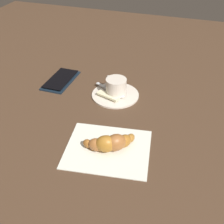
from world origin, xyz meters
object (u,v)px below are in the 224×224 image
at_px(espresso_cup, 116,86).
at_px(teaspoon, 116,92).
at_px(saucer, 115,94).
at_px(sugar_packet, 108,96).
at_px(croissant, 110,143).
at_px(napkin, 108,149).
at_px(cell_phone, 61,80).

distance_m(espresso_cup, teaspoon, 0.02).
distance_m(saucer, teaspoon, 0.01).
bearing_deg(sugar_packet, croissant, -52.49).
bearing_deg(sugar_packet, espresso_cup, 75.38).
xyz_separation_m(teaspoon, croissant, (0.22, 0.06, 0.01)).
xyz_separation_m(teaspoon, sugar_packet, (0.02, -0.02, 0.00)).
distance_m(sugar_packet, napkin, 0.21).
height_order(saucer, sugar_packet, sugar_packet).
bearing_deg(croissant, cell_phone, -134.46).
height_order(sugar_packet, cell_phone, sugar_packet).
relative_size(teaspoon, cell_phone, 0.79).
bearing_deg(cell_phone, teaspoon, 81.83).
bearing_deg(napkin, croissant, 88.04).
bearing_deg(teaspoon, espresso_cup, 177.44).
relative_size(sugar_packet, croissant, 0.61).
bearing_deg(napkin, teaspoon, -166.83).
xyz_separation_m(espresso_cup, sugar_packet, (0.03, -0.02, -0.02)).
distance_m(saucer, napkin, 0.23).
distance_m(espresso_cup, cell_phone, 0.20).
xyz_separation_m(croissant, cell_phone, (-0.25, -0.25, -0.02)).
relative_size(saucer, sugar_packet, 2.00).
xyz_separation_m(saucer, teaspoon, (0.00, 0.00, 0.01)).
bearing_deg(sugar_packet, saucer, 79.11).
relative_size(espresso_cup, teaspoon, 0.66).
bearing_deg(saucer, cell_phone, -97.47).
relative_size(saucer, napkin, 0.72).
height_order(espresso_cup, croissant, espresso_cup).
height_order(napkin, cell_phone, cell_phone).
height_order(espresso_cup, cell_phone, espresso_cup).
distance_m(napkin, croissant, 0.02).
bearing_deg(croissant, sugar_packet, -159.48).
distance_m(teaspoon, napkin, 0.23).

